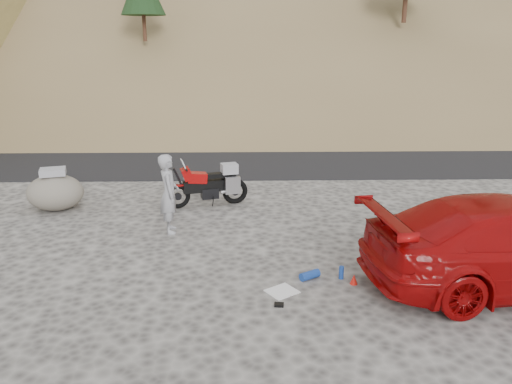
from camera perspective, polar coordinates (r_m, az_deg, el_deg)
ground at (r=10.54m, az=-3.82°, el=-6.83°), size 140.00×140.00×0.00m
road at (r=19.12m, az=-2.70°, el=4.11°), size 120.00×7.00×0.05m
motorcycle at (r=13.28m, az=-5.18°, el=0.81°), size 2.18×0.99×1.33m
man at (r=11.77m, az=-9.69°, el=-4.45°), size 0.56×0.74×1.83m
red_car at (r=10.33m, az=27.16°, el=-9.33°), size 5.75×2.93×1.60m
boulder at (r=13.93m, az=-21.97°, el=0.03°), size 1.52×1.32×1.11m
gear_white_cloth at (r=8.97m, az=2.98°, el=-11.27°), size 0.65×0.64×0.02m
gear_blue_mat at (r=9.41m, az=6.16°, el=-9.42°), size 0.42×0.34×0.16m
gear_bottle at (r=9.49m, az=9.73°, el=-9.06°), size 0.11×0.11×0.25m
gear_funnel at (r=9.35m, az=11.12°, el=-9.77°), size 0.14×0.14×0.18m
gear_glove_a at (r=8.53m, az=2.65°, el=-12.74°), size 0.17×0.13×0.04m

